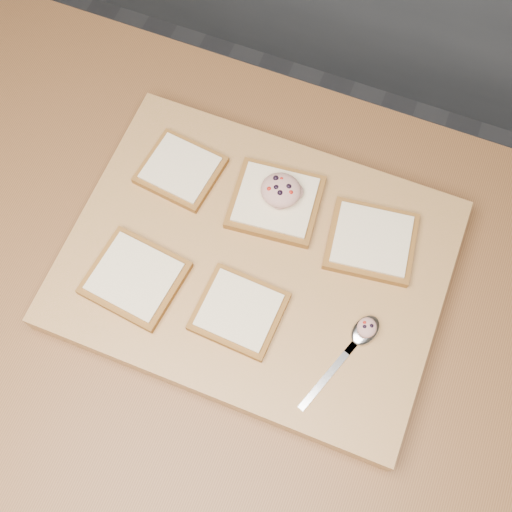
{
  "coord_description": "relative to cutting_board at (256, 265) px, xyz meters",
  "views": [
    {
      "loc": [
        0.08,
        -0.27,
        1.81
      ],
      "look_at": [
        -0.05,
        0.05,
        0.96
      ],
      "focal_mm": 45.0,
      "sensor_mm": 36.0,
      "label": 1
    }
  ],
  "objects": [
    {
      "name": "ground",
      "position": [
        0.05,
        -0.05,
        -0.92
      ],
      "size": [
        4.0,
        4.0,
        0.0
      ],
      "primitive_type": "plane",
      "color": "#515459",
      "rests_on": "ground"
    },
    {
      "name": "island_counter",
      "position": [
        0.05,
        -0.05,
        -0.47
      ],
      "size": [
        2.0,
        0.8,
        0.9
      ],
      "color": "slate",
      "rests_on": "ground"
    },
    {
      "name": "cutting_board",
      "position": [
        0.0,
        0.0,
        0.0
      ],
      "size": [
        0.54,
        0.41,
        0.04
      ],
      "primitive_type": "cube",
      "color": "#B77C4E",
      "rests_on": "island_counter"
    },
    {
      "name": "bread_far_left",
      "position": [
        -0.16,
        0.09,
        0.03
      ],
      "size": [
        0.12,
        0.12,
        0.02
      ],
      "color": "brown",
      "rests_on": "cutting_board"
    },
    {
      "name": "bread_far_center",
      "position": [
        -0.01,
        0.09,
        0.03
      ],
      "size": [
        0.14,
        0.13,
        0.02
      ],
      "color": "brown",
      "rests_on": "cutting_board"
    },
    {
      "name": "bread_far_right",
      "position": [
        0.15,
        0.09,
        0.03
      ],
      "size": [
        0.14,
        0.13,
        0.02
      ],
      "color": "brown",
      "rests_on": "cutting_board"
    },
    {
      "name": "bread_near_left",
      "position": [
        -0.15,
        -0.09,
        0.03
      ],
      "size": [
        0.14,
        0.13,
        0.02
      ],
      "color": "brown",
      "rests_on": "cutting_board"
    },
    {
      "name": "bread_near_center",
      "position": [
        0.01,
        -0.08,
        0.03
      ],
      "size": [
        0.12,
        0.11,
        0.02
      ],
      "color": "brown",
      "rests_on": "cutting_board"
    },
    {
      "name": "tuna_salad_dollop",
      "position": [
        -0.0,
        0.1,
        0.05
      ],
      "size": [
        0.06,
        0.06,
        0.03
      ],
      "color": "tan",
      "rests_on": "bread_far_center"
    },
    {
      "name": "spoon",
      "position": [
        0.18,
        -0.06,
        0.03
      ],
      "size": [
        0.08,
        0.16,
        0.01
      ],
      "color": "silver",
      "rests_on": "cutting_board"
    },
    {
      "name": "spoon_salad",
      "position": [
        0.18,
        -0.04,
        0.04
      ],
      "size": [
        0.03,
        0.03,
        0.02
      ],
      "color": "tan",
      "rests_on": "spoon"
    }
  ]
}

